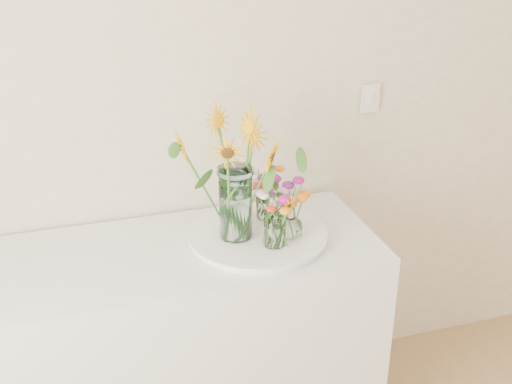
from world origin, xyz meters
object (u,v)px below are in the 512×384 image
Objects in this scene: counter at (193,348)px; small_vase_a at (275,229)px; small_vase_b at (290,221)px; small_vase_c at (265,204)px; tray at (258,237)px; mason_jar at (236,203)px.

counter is 0.63m from small_vase_a.
small_vase_c is at bearing 104.72° from small_vase_b.
small_vase_a is 0.09m from small_vase_b.
tray is (0.26, -0.01, 0.46)m from counter.
tray is at bearing -119.14° from small_vase_c.
tray is at bearing 153.40° from small_vase_b.
mason_jar reaches higher than small_vase_a.
mason_jar is 0.21m from small_vase_b.
counter is at bearing 176.90° from tray.
mason_jar is 2.13× the size of small_vase_b.
small_vase_a is at bearing -22.07° from counter.
small_vase_a is at bearing -73.83° from tray.
mason_jar is at bearing 138.21° from small_vase_a.
counter is at bearing -162.87° from small_vase_c.
small_vase_c is at bearing 81.26° from small_vase_a.
small_vase_b is (0.19, -0.05, -0.07)m from mason_jar.
tray is 4.20× the size of small_vase_c.
tray is 0.13m from small_vase_a.
small_vase_b reaches higher than counter.
mason_jar is 2.35× the size of small_vase_c.
tray is at bearing 106.17° from small_vase_a.
counter is 10.80× the size of small_vase_b.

